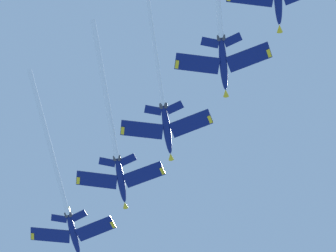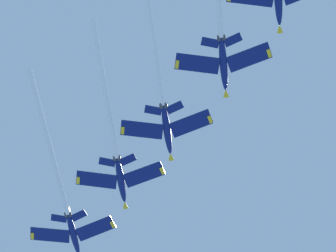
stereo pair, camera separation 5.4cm
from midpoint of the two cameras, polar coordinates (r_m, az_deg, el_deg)
jet_lead at (r=157.86m, az=-8.54°, el=-5.79°), size 45.48×24.27×14.69m
jet_second at (r=150.25m, az=-4.41°, el=-1.38°), size 41.93×21.78×12.88m
jet_third at (r=145.49m, az=-0.42°, el=2.03°), size 41.91×22.12×12.31m
jet_fourth at (r=137.83m, az=4.15°, el=9.86°), size 48.54×24.20×15.76m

